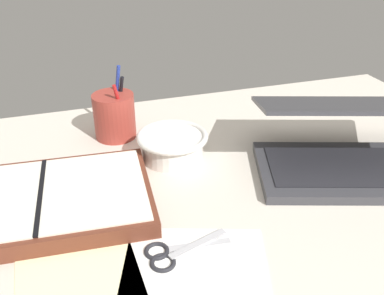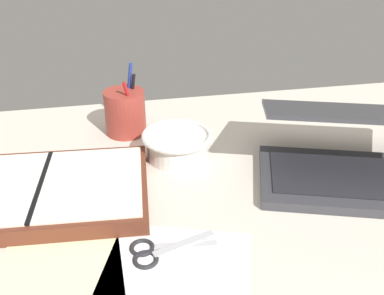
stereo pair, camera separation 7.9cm
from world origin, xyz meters
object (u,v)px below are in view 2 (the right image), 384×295
Objects in this scene: pen_cup at (125,112)px; scissors at (154,251)px; laptop at (351,156)px; planner at (42,192)px; bowl at (177,144)px.

scissors is at bearing -87.83° from pen_cup.
pen_cup is 1.19× the size of scissors.
laptop reaches higher than planner.
pen_cup reaches higher than bowl.
laptop is 41.90cm from scissors.
scissors is at bearing -106.37° from bowl.
planner is 2.88× the size of scissors.
scissors is (1.57, -41.44, -4.83)cm from pen_cup.
laptop is at bearing -24.15° from bowl.
scissors is (-8.16, -27.79, -2.83)cm from bowl.
pen_cup is (-9.73, 13.66, 2.00)cm from bowl.
laptop is at bearing -34.05° from pen_cup.
planner is at bearing -165.77° from laptop.
pen_cup is 29.14cm from planner.
scissors is (18.02, -17.64, -1.29)cm from planner.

